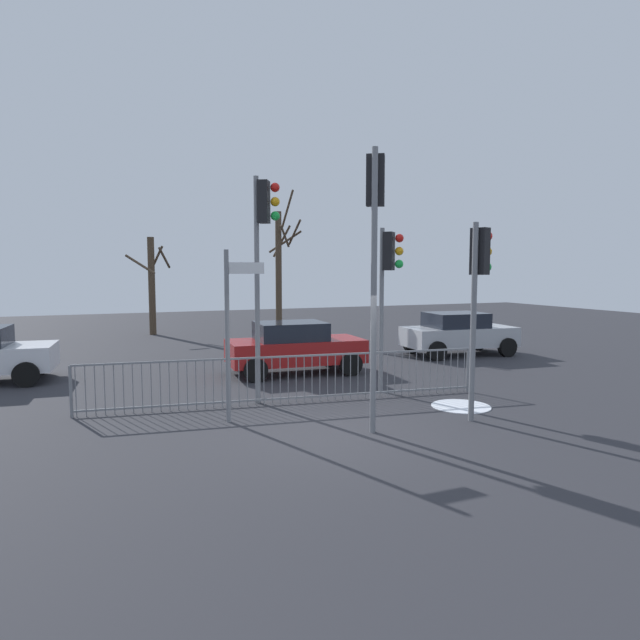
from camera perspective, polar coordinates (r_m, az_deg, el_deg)
The scene contains 12 objects.
ground_plane at distance 10.24m, azimuth 1.19°, elevation -11.53°, with size 60.00×60.00×0.00m, color #2D2D33.
traffic_light_rear_left at distance 9.99m, azimuth 5.71°, elevation 9.56°, with size 0.42×0.51×5.08m.
traffic_light_mid_right at distance 11.09m, azimuth 16.14°, elevation 4.38°, with size 0.54×0.38×3.85m.
traffic_light_foreground_right at distance 12.03m, azimuth -5.95°, elevation 8.38°, with size 0.52×0.42×4.95m.
traffic_light_mid_left at distance 13.15m, azimuth 7.06°, elevation 4.91°, with size 0.47×0.46×3.93m.
direction_sign_post at distance 10.69m, azimuth -9.29°, elevation -0.70°, with size 0.79×0.09×3.33m.
pedestrian_guard_railing at distance 12.20m, azimuth -3.31°, elevation -6.09°, with size 8.86×1.13×1.07m.
car_red_mid at distance 15.64m, azimuth -2.69°, elevation -2.78°, with size 3.89×2.10×1.47m.
car_silver_trailing at distance 19.56m, azimuth 14.14°, elevation -1.30°, with size 3.91×2.16×1.47m.
bare_tree_left at distance 23.71m, azimuth -4.18°, elevation 5.34°, with size 1.24×1.87×6.30m.
bare_tree_right at distance 25.88m, azimuth -17.03°, elevation 3.65°, with size 2.00×1.67×4.39m.
snow_patch_kerb at distance 12.41m, azimuth 14.41°, elevation -8.66°, with size 1.27×1.27×0.01m, color white.
Camera 1 is at (-3.89, -8.99, 2.97)m, focal length 30.86 mm.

